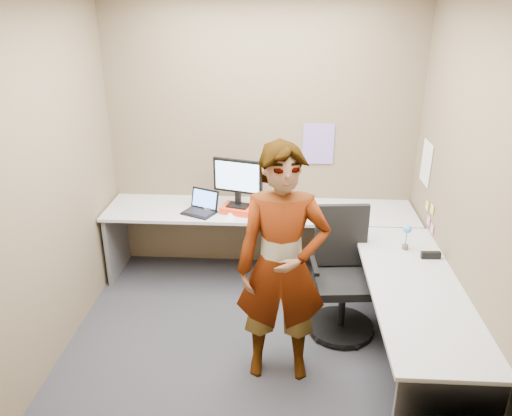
# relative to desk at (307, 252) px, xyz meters

# --- Properties ---
(ground) EXTENTS (3.00, 3.00, 0.00)m
(ground) POSITION_rel_desk_xyz_m (-0.44, -0.39, -0.59)
(ground) COLOR #28272C
(ground) RESTS_ON ground
(wall_back) EXTENTS (3.00, 0.00, 3.00)m
(wall_back) POSITION_rel_desk_xyz_m (-0.44, 0.91, 0.76)
(wall_back) COLOR brown
(wall_back) RESTS_ON ground
(wall_right) EXTENTS (0.00, 2.70, 2.70)m
(wall_right) POSITION_rel_desk_xyz_m (1.06, -0.39, 0.76)
(wall_right) COLOR brown
(wall_right) RESTS_ON ground
(wall_left) EXTENTS (0.00, 2.70, 2.70)m
(wall_left) POSITION_rel_desk_xyz_m (-1.94, -0.39, 0.76)
(wall_left) COLOR brown
(wall_left) RESTS_ON ground
(desk) EXTENTS (2.98, 2.58, 0.73)m
(desk) POSITION_rel_desk_xyz_m (0.00, 0.00, 0.00)
(desk) COLOR silver
(desk) RESTS_ON ground
(paper_ream) EXTENTS (0.35, 0.29, 0.06)m
(paper_ream) POSITION_rel_desk_xyz_m (-0.64, 0.51, 0.17)
(paper_ream) COLOR red
(paper_ream) RESTS_ON desk
(monitor) EXTENTS (0.47, 0.20, 0.45)m
(monitor) POSITION_rel_desk_xyz_m (-0.64, 0.53, 0.47)
(monitor) COLOR black
(monitor) RESTS_ON paper_ream
(laptop) EXTENTS (0.37, 0.34, 0.21)m
(laptop) POSITION_rel_desk_xyz_m (-0.98, 0.49, 0.19)
(laptop) COLOR black
(laptop) RESTS_ON desk
(trackball_mouse) EXTENTS (0.12, 0.08, 0.07)m
(trackball_mouse) POSITION_rel_desk_xyz_m (-0.90, 0.53, 0.17)
(trackball_mouse) COLOR #B7B7BC
(trackball_mouse) RESTS_ON desk
(origami) EXTENTS (0.10, 0.10, 0.06)m
(origami) POSITION_rel_desk_xyz_m (-0.70, 0.36, 0.17)
(origami) COLOR white
(origami) RESTS_ON desk
(stapler) EXTENTS (0.15, 0.05, 0.05)m
(stapler) POSITION_rel_desk_xyz_m (0.95, -0.30, 0.17)
(stapler) COLOR black
(stapler) RESTS_ON desk
(flower) EXTENTS (0.07, 0.07, 0.22)m
(flower) POSITION_rel_desk_xyz_m (0.78, -0.16, 0.28)
(flower) COLOR brown
(flower) RESTS_ON desk
(calendar_purple) EXTENTS (0.30, 0.01, 0.40)m
(calendar_purple) POSITION_rel_desk_xyz_m (0.11, 0.90, 0.71)
(calendar_purple) COLOR #846BB7
(calendar_purple) RESTS_ON wall_back
(calendar_white) EXTENTS (0.01, 0.28, 0.38)m
(calendar_white) POSITION_rel_desk_xyz_m (1.05, 0.51, 0.66)
(calendar_white) COLOR white
(calendar_white) RESTS_ON wall_right
(sticky_note_a) EXTENTS (0.01, 0.07, 0.07)m
(sticky_note_a) POSITION_rel_desk_xyz_m (1.05, 0.16, 0.36)
(sticky_note_a) COLOR #F2E059
(sticky_note_a) RESTS_ON wall_right
(sticky_note_b) EXTENTS (0.01, 0.07, 0.07)m
(sticky_note_b) POSITION_rel_desk_xyz_m (1.05, 0.21, 0.23)
(sticky_note_b) COLOR pink
(sticky_note_b) RESTS_ON wall_right
(sticky_note_c) EXTENTS (0.01, 0.07, 0.07)m
(sticky_note_c) POSITION_rel_desk_xyz_m (1.05, 0.09, 0.21)
(sticky_note_c) COLOR pink
(sticky_note_c) RESTS_ON wall_right
(sticky_note_d) EXTENTS (0.01, 0.07, 0.07)m
(sticky_note_d) POSITION_rel_desk_xyz_m (1.05, 0.31, 0.33)
(sticky_note_d) COLOR #F2E059
(sticky_note_d) RESTS_ON wall_right
(office_chair) EXTENTS (0.56, 0.55, 1.05)m
(office_chair) POSITION_rel_desk_xyz_m (0.29, -0.22, -0.16)
(office_chair) COLOR black
(office_chair) RESTS_ON ground
(person) EXTENTS (0.66, 0.45, 1.77)m
(person) POSITION_rel_desk_xyz_m (-0.21, -0.78, 0.30)
(person) COLOR #999399
(person) RESTS_ON ground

